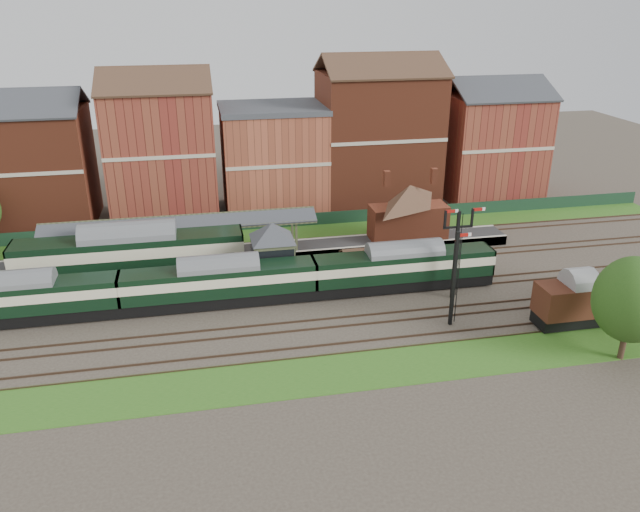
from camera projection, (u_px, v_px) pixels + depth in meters
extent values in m
plane|color=#473D33|center=(312.00, 297.00, 54.89)|extent=(160.00, 160.00, 0.00)
cube|color=#2D6619|center=(286.00, 233.00, 69.32)|extent=(90.00, 4.50, 0.06)
cube|color=#2D6619|center=(344.00, 372.00, 44.05)|extent=(90.00, 5.00, 0.06)
cube|color=#193823|center=(283.00, 221.00, 70.84)|extent=(90.00, 0.12, 1.50)
cube|color=#2D2D2D|center=(245.00, 254.00, 62.59)|extent=(55.00, 3.40, 1.00)
cube|color=#536447|center=(273.00, 272.00, 56.81)|extent=(3.40, 3.20, 2.40)
cube|color=#41482D|center=(273.00, 250.00, 55.95)|extent=(3.60, 3.40, 2.00)
pyramid|color=#383A3F|center=(272.00, 231.00, 55.25)|extent=(5.40, 5.40, 1.60)
cube|color=maroon|center=(358.00, 266.00, 58.30)|extent=(3.00, 2.40, 2.20)
cube|color=#4C3323|center=(360.00, 255.00, 57.15)|extent=(3.20, 1.34, 0.79)
cube|color=#4C3323|center=(357.00, 249.00, 58.32)|extent=(3.20, 1.34, 0.79)
cube|color=brown|center=(408.00, 222.00, 64.79)|extent=(8.00, 3.00, 3.50)
pyramid|color=#4C3323|center=(410.00, 195.00, 63.68)|extent=(8.10, 8.10, 2.20)
cube|color=brown|center=(386.00, 192.00, 63.03)|extent=(0.60, 0.60, 1.60)
cube|color=brown|center=(433.00, 189.00, 63.94)|extent=(0.60, 0.60, 1.60)
cube|color=#41482D|center=(61.00, 252.00, 57.47)|extent=(0.22, 0.22, 3.40)
cube|color=#41482D|center=(292.00, 226.00, 63.81)|extent=(0.22, 0.22, 3.40)
cube|color=#383A3F|center=(181.00, 223.00, 59.04)|extent=(26.00, 1.99, 0.90)
cube|color=#383A3F|center=(181.00, 216.00, 60.75)|extent=(26.00, 1.99, 0.90)
cube|color=#41482D|center=(181.00, 216.00, 59.75)|extent=(26.00, 0.20, 0.20)
cube|color=black|center=(455.00, 256.00, 53.25)|extent=(0.25, 0.25, 8.00)
cube|color=black|center=(458.00, 227.00, 52.24)|extent=(2.60, 0.18, 0.18)
cube|color=#B2140F|center=(452.00, 211.00, 51.55)|extent=(1.10, 0.08, 0.25)
cube|color=#B2140F|center=(479.00, 209.00, 51.99)|extent=(1.10, 0.08, 0.25)
cube|color=black|center=(454.00, 279.00, 48.83)|extent=(0.25, 0.25, 8.00)
cube|color=#B2140F|center=(465.00, 235.00, 47.48)|extent=(1.10, 0.08, 0.25)
cube|color=brown|center=(25.00, 169.00, 69.83)|extent=(14.00, 10.00, 13.00)
cube|color=maroon|center=(162.00, 154.00, 72.17)|extent=(12.00, 10.00, 15.00)
cube|color=#AB5337|center=(274.00, 161.00, 75.11)|extent=(12.00, 10.00, 12.00)
cube|color=brown|center=(378.00, 140.00, 76.69)|extent=(14.00, 10.00, 16.00)
cube|color=maroon|center=(490.00, 146.00, 80.00)|extent=(12.00, 10.00, 13.00)
cube|color=black|center=(17.00, 316.00, 50.23)|extent=(16.29, 2.28, 1.00)
cube|color=black|center=(13.00, 298.00, 49.58)|extent=(16.29, 2.53, 2.35)
cube|color=beige|center=(12.00, 295.00, 49.47)|extent=(16.31, 2.57, 0.81)
cube|color=slate|center=(10.00, 283.00, 49.06)|extent=(16.29, 2.53, 0.54)
cube|color=black|center=(221.00, 298.00, 53.19)|extent=(16.29, 2.28, 1.00)
cube|color=black|center=(220.00, 281.00, 52.53)|extent=(16.29, 2.53, 2.35)
cube|color=beige|center=(219.00, 278.00, 52.42)|extent=(16.31, 2.57, 0.81)
cube|color=slate|center=(219.00, 266.00, 52.02)|extent=(16.29, 2.53, 0.54)
cube|color=black|center=(403.00, 282.00, 56.14)|extent=(16.29, 2.28, 1.00)
cube|color=black|center=(404.00, 265.00, 55.49)|extent=(16.29, 2.53, 2.35)
cube|color=beige|center=(404.00, 262.00, 55.38)|extent=(16.31, 2.57, 0.81)
cube|color=slate|center=(405.00, 252.00, 54.98)|extent=(16.29, 2.53, 0.54)
cube|color=black|center=(133.00, 273.00, 57.61)|extent=(20.45, 2.86, 1.25)
cube|color=black|center=(130.00, 252.00, 56.79)|extent=(20.45, 3.18, 2.95)
cube|color=beige|center=(130.00, 249.00, 56.65)|extent=(20.47, 3.22, 1.02)
cube|color=slate|center=(128.00, 236.00, 56.14)|extent=(20.45, 3.18, 0.68)
cube|color=black|center=(573.00, 318.00, 50.09)|extent=(6.25, 2.30, 0.94)
cube|color=#4D2416|center=(576.00, 299.00, 49.41)|extent=(6.25, 2.71, 2.50)
cube|color=gray|center=(579.00, 283.00, 48.88)|extent=(6.25, 2.71, 0.46)
cylinder|color=#382619|center=(625.00, 336.00, 44.95)|extent=(0.44, 0.44, 3.72)
ellipsoid|color=#1A4313|center=(633.00, 300.00, 43.79)|extent=(5.47, 5.47, 6.29)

